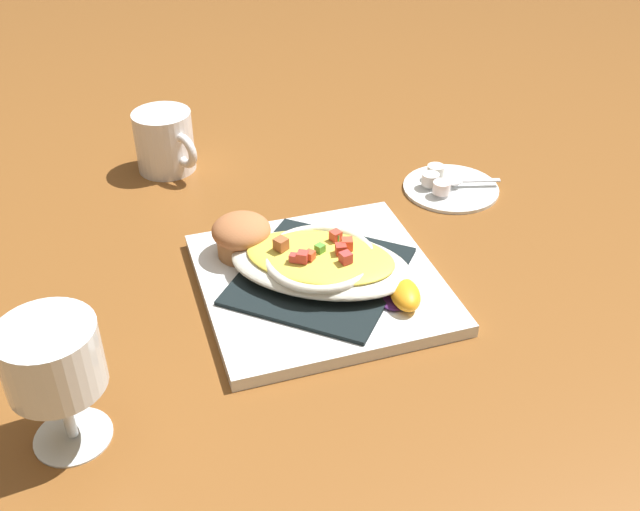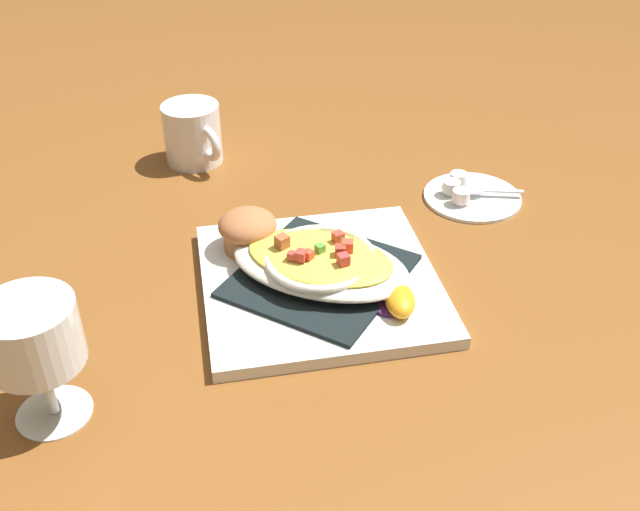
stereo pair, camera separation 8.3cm
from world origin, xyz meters
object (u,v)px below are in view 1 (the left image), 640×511
object	(u,v)px
gratin_dish	(320,261)
coffee_mug	(165,145)
creamer_cup_0	(436,171)
muffin	(242,235)
creamer_saucer	(451,187)
spoon	(455,181)
stemmed_glass	(53,364)
square_plate	(320,282)
creamer_cup_2	(442,187)
creamer_cup_1	(430,179)
orange_garnish	(403,295)

from	to	relation	value
gratin_dish	coffee_mug	distance (m)	0.36
creamer_cup_0	muffin	bearing A→B (deg)	115.85
creamer_saucer	spoon	size ratio (longest dim) A/B	1.56
stemmed_glass	gratin_dish	bearing A→B (deg)	-57.43
square_plate	coffee_mug	world-z (taller)	coffee_mug
spoon	stemmed_glass	bearing A→B (deg)	125.10
gratin_dish	creamer_cup_2	world-z (taller)	gratin_dish
stemmed_glass	creamer_cup_2	bearing A→B (deg)	-54.87
stemmed_glass	spoon	world-z (taller)	stemmed_glass
coffee_mug	creamer_cup_1	world-z (taller)	coffee_mug
spoon	creamer_cup_1	size ratio (longest dim) A/B	3.51
gratin_dish	coffee_mug	bearing A→B (deg)	25.59
spoon	creamer_cup_2	size ratio (longest dim) A/B	3.51
muffin	creamer_cup_0	distance (m)	0.32
coffee_mug	creamer_cup_0	xyz separation A→B (m)	(-0.12, -0.37, -0.02)
gratin_dish	coffee_mug	size ratio (longest dim) A/B	2.27
muffin	creamer_saucer	bearing A→B (deg)	-69.38
spoon	creamer_cup_2	bearing A→B (deg)	124.68
gratin_dish	creamer_cup_1	distance (m)	0.27
muffin	creamer_saucer	size ratio (longest dim) A/B	0.52
muffin	square_plate	bearing A→B (deg)	-129.28
muffin	creamer_saucer	distance (m)	0.33
coffee_mug	spoon	bearing A→B (deg)	-110.78
stemmed_glass	creamer_cup_1	distance (m)	0.58
gratin_dish	creamer_cup_1	size ratio (longest dim) A/B	9.96
creamer_cup_1	coffee_mug	bearing A→B (deg)	68.20
orange_garnish	creamer_saucer	bearing A→B (deg)	-31.23
stemmed_glass	creamer_cup_2	world-z (taller)	stemmed_glass
square_plate	orange_garnish	xyz separation A→B (m)	(-0.06, -0.08, 0.02)
gratin_dish	orange_garnish	world-z (taller)	gratin_dish
square_plate	orange_garnish	bearing A→B (deg)	-129.15
orange_garnish	creamer_cup_1	xyz separation A→B (m)	(0.25, -0.12, -0.01)
creamer_cup_0	creamer_cup_2	size ratio (longest dim) A/B	1.00
stemmed_glass	creamer_cup_1	xyz separation A→B (m)	(0.35, -0.46, -0.07)
creamer_saucer	gratin_dish	bearing A→B (deg)	128.62
gratin_dish	muffin	distance (m)	0.10
square_plate	muffin	xyz separation A→B (m)	(0.06, 0.08, 0.03)
muffin	creamer_cup_1	distance (m)	0.30
orange_garnish	coffee_mug	xyz separation A→B (m)	(0.39, 0.23, 0.01)
creamer_saucer	creamer_cup_0	world-z (taller)	creamer_cup_0
coffee_mug	stemmed_glass	distance (m)	0.51
gratin_dish	creamer_cup_1	world-z (taller)	gratin_dish
orange_garnish	creamer_cup_1	bearing A→B (deg)	-25.46
muffin	stemmed_glass	size ratio (longest dim) A/B	0.54
muffin	creamer_cup_0	world-z (taller)	muffin
orange_garnish	creamer_cup_2	distance (m)	0.26
gratin_dish	orange_garnish	bearing A→B (deg)	-129.15
orange_garnish	stemmed_glass	xyz separation A→B (m)	(-0.11, 0.34, 0.06)
orange_garnish	spoon	world-z (taller)	orange_garnish
square_plate	creamer_cup_0	xyz separation A→B (m)	(0.21, -0.21, 0.01)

